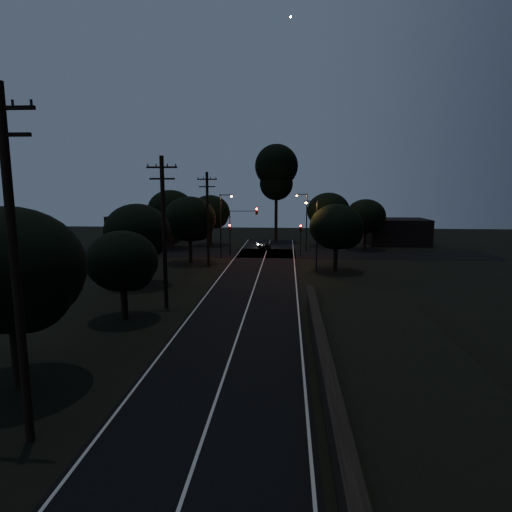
{
  "coord_description": "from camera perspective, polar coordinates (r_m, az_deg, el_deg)",
  "views": [
    {
      "loc": [
        2.9,
        -15.14,
        8.76
      ],
      "look_at": [
        0.0,
        24.0,
        2.5
      ],
      "focal_mm": 30.0,
      "sensor_mm": 36.0,
      "label": 1
    }
  ],
  "objects": [
    {
      "name": "signal_right",
      "position": [
        55.47,
        5.98,
        2.88
      ],
      "size": [
        0.28,
        0.35,
        4.1
      ],
      "color": "black",
      "rests_on": "ground"
    },
    {
      "name": "car",
      "position": [
        61.77,
        1.14,
        1.43
      ],
      "size": [
        2.24,
        3.5,
        1.11
      ],
      "primitive_type": "imported",
      "rotation": [
        0.0,
        0.0,
        3.45
      ],
      "color": "black",
      "rests_on": "ground"
    },
    {
      "name": "streetlight_a",
      "position": [
        53.93,
        -4.55,
        4.65
      ],
      "size": [
        1.66,
        0.26,
        8.0
      ],
      "color": "black",
      "rests_on": "ground"
    },
    {
      "name": "road_surface",
      "position": [
        47.17,
        0.64,
        -1.63
      ],
      "size": [
        60.0,
        70.0,
        0.03
      ],
      "color": "black",
      "rests_on": "ground"
    },
    {
      "name": "utility_pole_mid",
      "position": [
        31.57,
        -12.18,
        3.37
      ],
      "size": [
        2.2,
        0.3,
        11.0
      ],
      "color": "black",
      "rests_on": "ground"
    },
    {
      "name": "streetlight_b",
      "position": [
        59.33,
        6.58,
        5.02
      ],
      "size": [
        1.66,
        0.26,
        8.0
      ],
      "color": "black",
      "rests_on": "ground"
    },
    {
      "name": "tree_left_b",
      "position": [
        29.5,
        -17.16,
        -0.86
      ],
      "size": [
        4.71,
        4.71,
        5.99
      ],
      "color": "black",
      "rests_on": "ground"
    },
    {
      "name": "tree_far_e",
      "position": [
        63.18,
        14.59,
        5.05
      ],
      "size": [
        5.67,
        5.67,
        7.2
      ],
      "color": "black",
      "rests_on": "ground"
    },
    {
      "name": "retaining_wall",
      "position": [
        20.46,
        18.16,
        -14.86
      ],
      "size": [
        6.93,
        26.0,
        1.6
      ],
      "color": "black",
      "rests_on": "ground"
    },
    {
      "name": "tree_left_a",
      "position": [
        20.94,
        -29.76,
        -1.97
      ],
      "size": [
        6.33,
        6.33,
        8.01
      ],
      "color": "black",
      "rests_on": "ground"
    },
    {
      "name": "building_right",
      "position": [
        70.58,
        18.26,
        3.11
      ],
      "size": [
        9.0,
        7.0,
        4.0
      ],
      "primitive_type": "cube",
      "color": "black",
      "rests_on": "ground"
    },
    {
      "name": "utility_pole_near",
      "position": [
        16.06,
        -29.47,
        -1.12
      ],
      "size": [
        2.2,
        0.3,
        12.0
      ],
      "color": "black",
      "rests_on": "ground"
    },
    {
      "name": "tall_pine",
      "position": [
        70.21,
        2.73,
        11.16
      ],
      "size": [
        6.92,
        6.92,
        15.73
      ],
      "color": "black",
      "rests_on": "ground"
    },
    {
      "name": "utility_pole_far",
      "position": [
        48.08,
        -6.47,
        5.1
      ],
      "size": [
        2.2,
        0.3,
        10.5
      ],
      "color": "black",
      "rests_on": "ground"
    },
    {
      "name": "tree_left_d",
      "position": [
        50.41,
        -8.62,
        4.75
      ],
      "size": [
        6.15,
        6.15,
        7.81
      ],
      "color": "black",
      "rests_on": "ground"
    },
    {
      "name": "building_left",
      "position": [
        71.24,
        -14.56,
        3.49
      ],
      "size": [
        10.0,
        8.0,
        4.4
      ],
      "primitive_type": "cube",
      "color": "black",
      "rests_on": "ground"
    },
    {
      "name": "streetlight_c",
      "position": [
        45.45,
        7.93,
        3.41
      ],
      "size": [
        1.46,
        0.26,
        7.5
      ],
      "color": "black",
      "rests_on": "ground"
    },
    {
      "name": "tree_right_a",
      "position": [
        45.52,
        10.93,
        3.7
      ],
      "size": [
        5.62,
        5.62,
        7.14
      ],
      "color": "black",
      "rests_on": "ground"
    },
    {
      "name": "signal_mast",
      "position": [
        55.61,
        -1.78,
        4.5
      ],
      "size": [
        3.7,
        0.35,
        6.25
      ],
      "color": "black",
      "rests_on": "ground"
    },
    {
      "name": "tree_far_w",
      "position": [
        63.32,
        -11.09,
        5.96
      ],
      "size": [
        6.66,
        6.66,
        8.49
      ],
      "color": "black",
      "rests_on": "ground"
    },
    {
      "name": "tree_far_ne",
      "position": [
        65.41,
        9.83,
        5.84
      ],
      "size": [
        6.39,
        6.39,
        8.08
      ],
      "color": "black",
      "rests_on": "ground"
    },
    {
      "name": "signal_left",
      "position": [
        55.95,
        -3.5,
        2.97
      ],
      "size": [
        0.28,
        0.35,
        4.1
      ],
      "color": "black",
      "rests_on": "ground"
    },
    {
      "name": "tree_far_nw",
      "position": [
        66.16,
        -5.97,
        5.74
      ],
      "size": [
        6.07,
        6.07,
        7.69
      ],
      "color": "black",
      "rests_on": "ground"
    },
    {
      "name": "ground",
      "position": [
        17.73,
        -6.13,
        -20.6
      ],
      "size": [
        160.0,
        160.0,
        0.0
      ],
      "primitive_type": "plane",
      "color": "black"
    },
    {
      "name": "tree_left_c",
      "position": [
        39.5,
        -15.32,
        2.96
      ],
      "size": [
        5.85,
        5.85,
        7.39
      ],
      "color": "black",
      "rests_on": "ground"
    }
  ]
}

